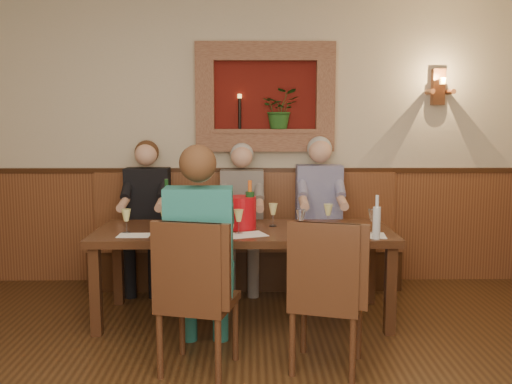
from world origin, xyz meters
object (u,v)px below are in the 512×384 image
person_bench_left (147,228)px  wine_bottle_green_a (250,209)px  chair_near_left (198,327)px  person_chair_front (201,271)px  chair_near_right (326,325)px  bench (245,253)px  person_bench_mid (242,229)px  person_bench_right (320,226)px  spittoon_bucket (242,213)px  wine_bottle_green_b (167,207)px  water_bottle (377,222)px  dining_table (244,238)px

person_bench_left → wine_bottle_green_a: person_bench_left is taller
chair_near_left → person_chair_front: (0.01, 0.20, 0.32)m
person_bench_left → chair_near_right: bearing=-50.2°
bench → person_bench_mid: person_bench_mid is taller
person_bench_mid → person_chair_front: bearing=-99.1°
bench → person_bench_mid: bearing=-104.7°
person_bench_right → spittoon_bucket: person_bench_right is taller
chair_near_left → chair_near_right: chair_near_left is taller
bench → wine_bottle_green_b: wine_bottle_green_b is taller
person_chair_front → water_bottle: bearing=17.5°
spittoon_bucket → wine_bottle_green_b: (-0.62, 0.10, 0.03)m
spittoon_bucket → chair_near_right: bearing=-60.0°
person_chair_front → wine_bottle_green_b: size_ratio=3.72×
person_bench_left → person_chair_front: 1.74m
person_bench_right → water_bottle: 1.27m
chair_near_right → water_bottle: bearing=69.2°
chair_near_right → person_bench_mid: bearing=124.2°
chair_near_left → dining_table: bearing=87.9°
bench → spittoon_bucket: bench is taller
person_chair_front → wine_bottle_green_b: 1.01m
spittoon_bucket → person_bench_right: bearing=47.6°
person_bench_right → wine_bottle_green_a: bearing=-129.2°
wine_bottle_green_b → person_chair_front: bearing=-68.5°
water_bottle → wine_bottle_green_b: bearing=163.2°
bench → wine_bottle_green_a: wine_bottle_green_a is taller
spittoon_bucket → person_chair_front: bearing=-108.6°
person_bench_mid → person_bench_right: (0.75, -0.00, 0.03)m
dining_table → spittoon_bucket: 0.21m
bench → person_bench_mid: size_ratio=2.13×
person_bench_mid → water_bottle: size_ratio=4.25×
bench → wine_bottle_green_a: bearing=-86.9°
wine_bottle_green_a → person_bench_right: bearing=50.8°
chair_near_right → person_bench_right: size_ratio=0.69×
wine_bottle_green_a → wine_bottle_green_b: same height
chair_near_left → water_bottle: water_bottle is taller
person_bench_mid → wine_bottle_green_b: (-0.61, -0.71, 0.33)m
person_bench_left → wine_bottle_green_b: 0.84m
dining_table → person_bench_left: size_ratio=1.67×
spittoon_bucket → water_bottle: bearing=-21.3°
chair_near_right → water_bottle: (0.45, 0.59, 0.59)m
dining_table → water_bottle: size_ratio=7.24×
wine_bottle_green_b → water_bottle: (1.64, -0.50, -0.03)m
wine_bottle_green_a → water_bottle: bearing=-21.9°
dining_table → wine_bottle_green_a: 0.24m
bench → person_bench_left: size_ratio=2.09×
person_chair_front → person_bench_mid: bearing=80.9°
dining_table → person_bench_right: person_bench_right is taller
person_bench_right → wine_bottle_green_b: size_ratio=3.69×
chair_near_left → person_bench_left: size_ratio=0.71×
wine_bottle_green_a → person_chair_front: bearing=-113.1°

